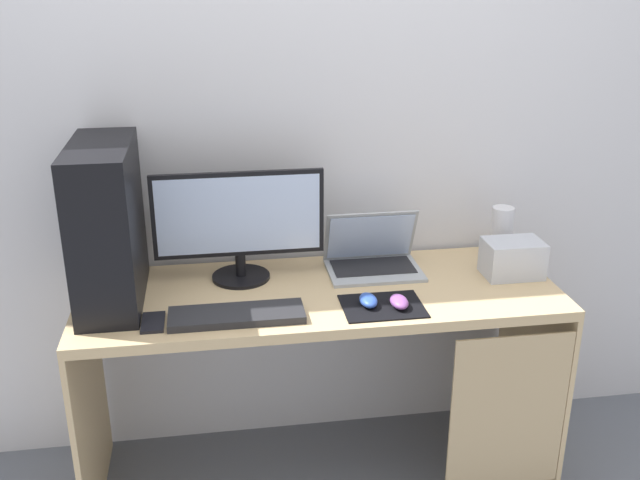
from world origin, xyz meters
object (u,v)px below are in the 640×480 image
at_px(laptop, 373,258).
at_px(mouse_right, 399,302).
at_px(mouse_left, 368,300).
at_px(speaker, 501,233).
at_px(projector, 513,258).
at_px(monitor, 239,224).
at_px(cell_phone, 153,322).
at_px(pc_tower, 107,225).
at_px(keyboard, 237,315).

bearing_deg(laptop, mouse_right, -87.25).
height_order(mouse_left, mouse_right, same).
distance_m(speaker, projector, 0.16).
bearing_deg(monitor, cell_phone, -134.05).
relative_size(monitor, mouse_right, 6.04).
relative_size(laptop, projector, 1.65).
distance_m(pc_tower, laptop, 0.92).
bearing_deg(pc_tower, monitor, 12.94).
bearing_deg(projector, cell_phone, -171.55).
relative_size(projector, mouse_left, 2.08).
height_order(laptop, projector, laptop).
xyz_separation_m(mouse_right, cell_phone, (-0.77, 0.01, -0.02)).
bearing_deg(cell_phone, mouse_right, -0.68).
bearing_deg(projector, mouse_left, -163.22).
relative_size(pc_tower, monitor, 0.90).
bearing_deg(speaker, mouse_right, -143.65).
xyz_separation_m(monitor, projector, (0.95, -0.11, -0.14)).
distance_m(mouse_right, cell_phone, 0.77).
height_order(monitor, speaker, monitor).
relative_size(laptop, mouse_right, 3.44).
bearing_deg(pc_tower, speaker, 5.96).
height_order(projector, mouse_left, projector).
bearing_deg(cell_phone, speaker, 15.33).
bearing_deg(mouse_left, projector, 16.78).
xyz_separation_m(pc_tower, speaker, (1.38, 0.14, -0.16)).
relative_size(pc_tower, keyboard, 1.24).
relative_size(monitor, cell_phone, 4.46).
bearing_deg(mouse_right, laptop, 92.75).
distance_m(laptop, keyboard, 0.59).
distance_m(speaker, mouse_left, 0.66).
bearing_deg(laptop, projector, -14.97).
bearing_deg(keyboard, mouse_left, 2.71).
bearing_deg(speaker, keyboard, -160.78).
distance_m(monitor, mouse_right, 0.60).
distance_m(mouse_left, cell_phone, 0.68).
bearing_deg(laptop, monitor, -178.19).
bearing_deg(mouse_left, monitor, 144.64).
bearing_deg(monitor, laptop, 1.81).
relative_size(mouse_left, mouse_right, 1.00).
bearing_deg(keyboard, projector, 10.84).
height_order(pc_tower, monitor, pc_tower).
xyz_separation_m(laptop, speaker, (0.49, 0.03, 0.06)).
relative_size(monitor, mouse_left, 6.04).
distance_m(keyboard, mouse_right, 0.52).
relative_size(speaker, projector, 0.99).
bearing_deg(mouse_right, cell_phone, 179.32).
xyz_separation_m(projector, mouse_right, (-0.46, -0.19, -0.04)).
xyz_separation_m(pc_tower, monitor, (0.42, 0.10, -0.05)).
bearing_deg(mouse_left, mouse_right, -14.74).
bearing_deg(mouse_right, keyboard, 179.45).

